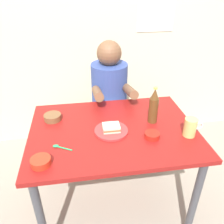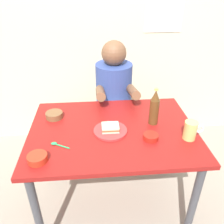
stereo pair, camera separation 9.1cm
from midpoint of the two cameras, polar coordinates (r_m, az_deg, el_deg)
The scene contains 13 objects.
ground_plane at distance 2.06m, azimuth -1.13°, elevation -21.33°, with size 6.00×6.00×0.00m, color gray.
wall_back at distance 2.34m, azimuth -5.28°, elevation 22.62°, with size 4.40×0.09×2.60m.
dining_table at distance 1.60m, azimuth -1.36°, elevation -6.91°, with size 1.10×0.80×0.74m.
stool at distance 2.29m, azimuth -1.74°, elevation -3.17°, with size 0.34×0.34×0.45m.
person_seated at distance 2.08m, azimuth -1.88°, elevation 6.26°, with size 0.33×0.56×0.72m.
plate_orange at distance 1.51m, azimuth -1.91°, elevation -4.66°, with size 0.22×0.22×0.01m, color red.
sandwich at distance 1.50m, azimuth -1.93°, elevation -3.88°, with size 0.11×0.09×0.04m.
beer_mug at distance 1.52m, azimuth 17.20°, elevation -3.63°, with size 0.13×0.08×0.12m.
beer_bottle at distance 1.57m, azimuth 8.62°, elevation 1.29°, with size 0.06×0.06×0.26m.
condiment_bowl_brown at distance 1.69m, azimuth -15.95°, elevation -1.21°, with size 0.12×0.12×0.04m.
sauce_bowl_chili at distance 1.34m, azimuth -19.10°, elevation -11.48°, with size 0.11×0.11×0.04m.
sambal_bowl_red at distance 1.47m, azimuth 8.13°, elevation -5.65°, with size 0.10×0.10×0.03m.
spoon at distance 1.43m, azimuth -14.74°, elevation -8.36°, with size 0.12×0.07×0.01m.
Camera 1 is at (-0.20, -1.25, 1.62)m, focal length 37.04 mm.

